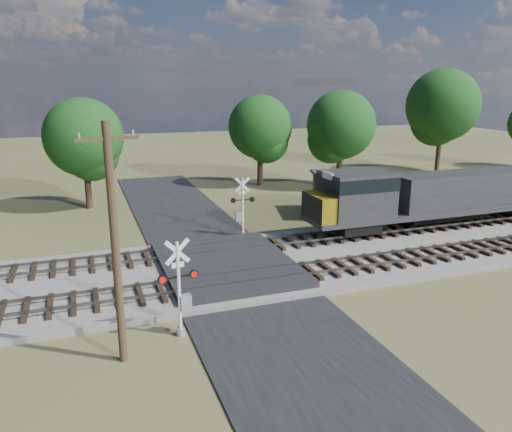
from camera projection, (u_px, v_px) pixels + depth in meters
name	position (u px, v px, depth m)	size (l,w,h in m)	color
ground	(229.00, 274.00, 27.29)	(160.00, 160.00, 0.00)	#444A27
ballast_bed	(381.00, 249.00, 30.95)	(140.00, 10.00, 0.30)	gray
road	(229.00, 273.00, 27.28)	(7.00, 60.00, 0.08)	black
crossing_panel	(226.00, 265.00, 27.66)	(7.00, 9.00, 0.62)	#262628
track_near	(296.00, 272.00, 26.37)	(140.00, 2.60, 0.33)	black
track_far	(263.00, 244.00, 30.92)	(140.00, 2.60, 0.33)	black
crossing_signal_near	(181.00, 296.00, 20.25)	(1.68, 0.40, 4.19)	silver
crossing_signal_far	(241.00, 212.00, 33.54)	(1.65, 0.38, 4.09)	silver
utility_pole	(115.00, 241.00, 17.57)	(2.16, 0.51, 8.91)	#362618
equipment_shed	(346.00, 194.00, 39.15)	(5.80, 5.80, 3.27)	#43271C
treeline	(241.00, 122.00, 46.87)	(79.06, 11.88, 11.71)	black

